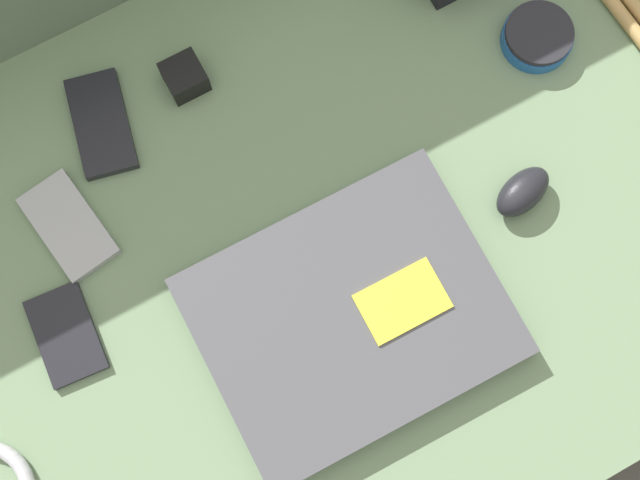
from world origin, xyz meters
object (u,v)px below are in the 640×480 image
at_px(charger_brick, 185,77).
at_px(phone_black, 69,226).
at_px(speaker_puck, 537,37).
at_px(phone_small, 66,335).
at_px(laptop, 351,317).
at_px(computer_mouse, 523,192).
at_px(phone_silver, 101,124).

bearing_deg(charger_brick, phone_black, -154.43).
relative_size(speaker_puck, phone_black, 0.67).
relative_size(phone_small, charger_brick, 2.43).
height_order(laptop, phone_black, laptop).
distance_m(computer_mouse, speaker_puck, 0.19).
distance_m(computer_mouse, phone_black, 0.50).
bearing_deg(computer_mouse, speaker_puck, 38.81).
relative_size(computer_mouse, phone_small, 0.73).
relative_size(phone_silver, phone_small, 1.22).
bearing_deg(speaker_puck, phone_black, 174.22).
distance_m(speaker_puck, phone_silver, 0.51).
height_order(laptop, phone_silver, laptop).
xyz_separation_m(speaker_puck, phone_small, (-0.62, -0.05, -0.01)).
bearing_deg(speaker_puck, computer_mouse, -126.96).
xyz_separation_m(phone_black, charger_brick, (0.19, 0.09, 0.01)).
height_order(phone_silver, phone_small, phone_silver).
xyz_separation_m(laptop, computer_mouse, (0.23, 0.03, 0.00)).
height_order(phone_silver, charger_brick, charger_brick).
bearing_deg(computer_mouse, charger_brick, 117.34).
relative_size(laptop, phone_black, 2.60).
distance_m(speaker_puck, phone_small, 0.62).
xyz_separation_m(phone_silver, charger_brick, (0.11, 0.00, 0.01)).
distance_m(speaker_puck, phone_black, 0.57).
distance_m(laptop, charger_brick, 0.33).
distance_m(phone_silver, phone_small, 0.24).
bearing_deg(charger_brick, laptop, -84.30).
relative_size(phone_black, charger_brick, 2.78).
bearing_deg(charger_brick, phone_silver, -179.32).
bearing_deg(computer_mouse, laptop, 172.99).
xyz_separation_m(laptop, phone_silver, (-0.14, 0.33, -0.01)).
height_order(speaker_puck, phone_small, speaker_puck).
bearing_deg(laptop, charger_brick, 96.58).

